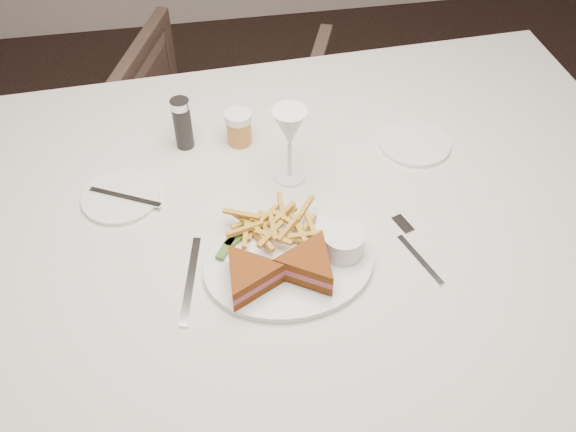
# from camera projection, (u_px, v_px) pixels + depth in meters

# --- Properties ---
(table) EXTENTS (1.69, 1.17, 0.75)m
(table) POSITION_uv_depth(u_px,v_px,m) (285.00, 320.00, 1.57)
(table) COLOR silver
(table) RESTS_ON ground
(chair_far) EXTENTS (0.80, 0.77, 0.64)m
(chair_far) POSITION_uv_depth(u_px,v_px,m) (225.00, 125.00, 2.17)
(chair_far) COLOR #4D382F
(chair_far) RESTS_ON ground
(table_setting) EXTENTS (0.81, 0.59, 0.18)m
(table_setting) POSITION_uv_depth(u_px,v_px,m) (279.00, 219.00, 1.24)
(table_setting) COLOR white
(table_setting) RESTS_ON table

